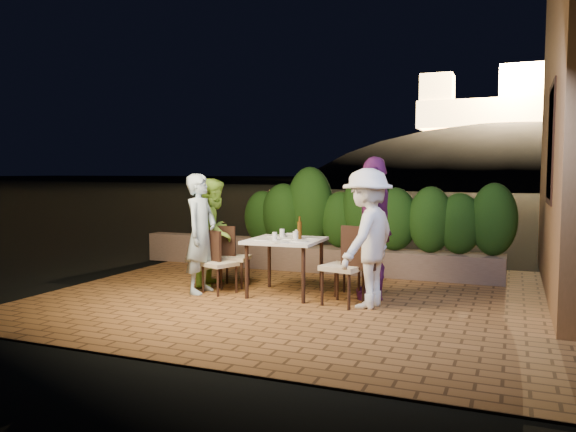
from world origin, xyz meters
The scene contains 31 objects.
ground centered at (0.00, 0.00, -0.02)m, with size 400.00×400.00×0.00m, color black.
terrace_floor centered at (0.00, 0.50, -0.07)m, with size 7.00×6.00×0.15m, color #905D2E.
window_pane centered at (2.82, 1.50, 2.00)m, with size 0.08×1.00×1.40m, color black.
window_frame centered at (2.81, 1.50, 2.00)m, with size 0.06×1.15×1.55m, color black.
planter centered at (0.20, 2.30, 0.20)m, with size 4.20×0.55×0.40m, color brown.
hedge centered at (0.20, 2.30, 0.95)m, with size 4.00×0.70×1.10m, color #17370F, non-canonical shape.
parapet centered at (-2.80, 2.30, 0.25)m, with size 2.20×0.30×0.50m, color brown.
hill centered at (2.00, 60.00, -4.00)m, with size 52.00×40.00×22.00m, color black.
fortress centered at (2.00, 60.00, 10.50)m, with size 26.00×8.00×8.00m, color #FFCC7A, non-canonical shape.
dining_table centered at (-0.43, 0.37, 0.38)m, with size 0.94×0.94×0.75m, color white, non-canonical shape.
plate_nw centered at (-0.70, 0.17, 0.76)m, with size 0.21×0.21×0.01m, color white.
plate_sw centered at (-0.69, 0.60, 0.76)m, with size 0.21×0.21×0.01m, color white.
plate_ne centered at (-0.16, 0.19, 0.76)m, with size 0.23×0.23×0.01m, color white.
plate_se centered at (-0.12, 0.58, 0.76)m, with size 0.20×0.20×0.01m, color white.
plate_centre centered at (-0.42, 0.40, 0.76)m, with size 0.23×0.23×0.01m, color white.
plate_front centered at (-0.37, 0.02, 0.76)m, with size 0.24×0.24×0.01m, color white.
glass_nw centered at (-0.52, 0.21, 0.80)m, with size 0.06×0.06×0.11m, color silver.
glass_sw centered at (-0.55, 0.53, 0.81)m, with size 0.07×0.07×0.12m, color silver.
glass_ne centered at (-0.26, 0.29, 0.81)m, with size 0.07×0.07×0.12m, color silver.
glass_se centered at (-0.32, 0.54, 0.81)m, with size 0.07×0.07×0.11m, color silver.
beer_bottle centered at (-0.26, 0.44, 0.90)m, with size 0.06×0.06×0.30m, color #4B2C0C, non-canonical shape.
bowl centered at (-0.48, 0.66, 0.77)m, with size 0.17×0.17×0.04m, color white.
chair_left_front centered at (-1.30, 0.13, 0.42)m, with size 0.39×0.39×0.84m, color black, non-canonical shape.
chair_left_back centered at (-1.32, 0.60, 0.43)m, with size 0.40×0.40×0.87m, color black, non-canonical shape.
chair_right_front centered at (0.44, 0.11, 0.49)m, with size 0.46×0.46×0.99m, color black, non-canonical shape.
chair_right_back centered at (0.40, 0.63, 0.43)m, with size 0.39×0.39×0.85m, color black, non-canonical shape.
diner_blue centered at (-1.55, 0.07, 0.81)m, with size 0.59×0.39×1.62m, color #9EBBCB.
diner_green centered at (-1.63, 0.59, 0.77)m, with size 0.75×0.58×1.54m, color #98D643.
diner_white centered at (0.74, 0.11, 0.84)m, with size 1.09×0.63×1.69m, color white.
diner_purple centered at (0.70, 0.65, 0.92)m, with size 1.08×0.45×1.84m, color #6E2466.
parapet_lamp centered at (-2.56, 2.30, 0.57)m, with size 0.10×0.10×0.14m, color orange.
Camera 1 is at (2.38, -6.48, 1.64)m, focal length 35.00 mm.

